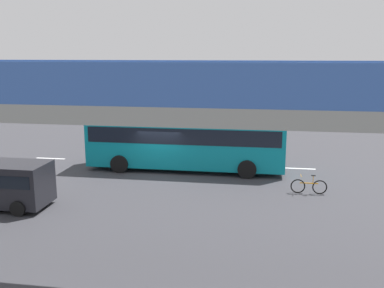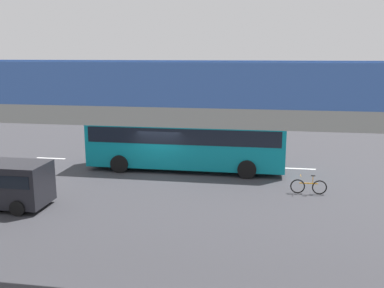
% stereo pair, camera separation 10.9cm
% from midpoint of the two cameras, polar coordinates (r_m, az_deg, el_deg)
% --- Properties ---
extents(ground, '(80.00, 80.00, 0.00)m').
position_cam_midpoint_polar(ground, '(25.24, -4.27, -3.81)').
color(ground, '#38383D').
extents(city_bus, '(11.54, 2.85, 3.15)m').
position_cam_midpoint_polar(city_bus, '(25.42, -0.99, 0.71)').
color(city_bus, '#0C8493').
rests_on(city_bus, ground).
extents(bicycle_orange, '(1.77, 0.44, 0.96)m').
position_cam_midpoint_polar(bicycle_orange, '(22.17, 15.04, -5.43)').
color(bicycle_orange, black).
rests_on(bicycle_orange, ground).
extents(traffic_sign, '(0.08, 0.60, 2.80)m').
position_cam_midpoint_polar(traffic_sign, '(28.16, -1.89, 1.83)').
color(traffic_sign, slate).
rests_on(traffic_sign, ground).
extents(lane_dash_leftmost, '(2.00, 0.20, 0.01)m').
position_cam_midpoint_polar(lane_dash_leftmost, '(26.83, 13.78, -3.16)').
color(lane_dash_leftmost, silver).
rests_on(lane_dash_leftmost, ground).
extents(lane_dash_left, '(2.00, 0.20, 0.01)m').
position_cam_midpoint_polar(lane_dash_left, '(26.79, 5.21, -2.88)').
color(lane_dash_left, silver).
rests_on(lane_dash_left, ground).
extents(lane_dash_centre, '(2.00, 0.20, 0.01)m').
position_cam_midpoint_polar(lane_dash_centre, '(27.33, -3.19, -2.55)').
color(lane_dash_centre, silver).
rests_on(lane_dash_centre, ground).
extents(lane_dash_right, '(2.00, 0.20, 0.01)m').
position_cam_midpoint_polar(lane_dash_right, '(28.44, -11.10, -2.18)').
color(lane_dash_right, silver).
rests_on(lane_dash_right, ground).
extents(lane_dash_rightmost, '(2.00, 0.20, 0.01)m').
position_cam_midpoint_polar(lane_dash_rightmost, '(30.03, -18.28, -1.81)').
color(lane_dash_rightmost, silver).
rests_on(lane_dash_rightmost, ground).
extents(pedestrian_overpass, '(26.12, 2.60, 6.63)m').
position_cam_midpoint_polar(pedestrian_overpass, '(13.08, -16.79, 2.78)').
color(pedestrian_overpass, gray).
rests_on(pedestrian_overpass, ground).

